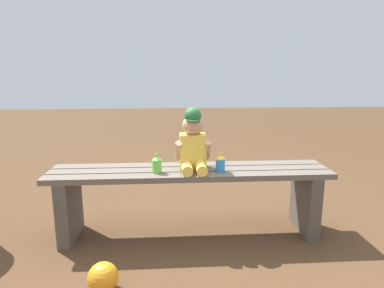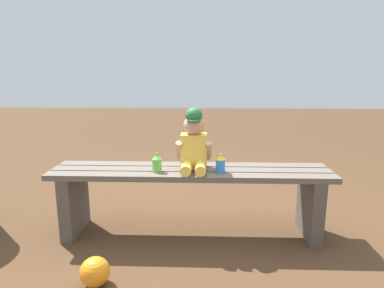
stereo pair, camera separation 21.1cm
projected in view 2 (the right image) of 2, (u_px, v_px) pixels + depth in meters
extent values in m
plane|color=#4C331E|center=(191.00, 233.00, 2.30)|extent=(16.00, 16.00, 0.00)
cube|color=#60564C|center=(190.00, 177.00, 2.08)|extent=(1.84, 0.11, 0.04)
cube|color=#60564C|center=(191.00, 172.00, 2.20)|extent=(1.84, 0.11, 0.04)
cube|color=#60564C|center=(191.00, 166.00, 2.32)|extent=(1.84, 0.11, 0.04)
cube|color=#524941|center=(74.00, 203.00, 2.28)|extent=(0.08, 0.35, 0.43)
cube|color=#524941|center=(310.00, 206.00, 2.23)|extent=(0.08, 0.35, 0.43)
cube|color=#F2C64C|center=(194.00, 151.00, 2.20)|extent=(0.17, 0.12, 0.23)
sphere|color=tan|center=(194.00, 125.00, 2.16)|extent=(0.14, 0.14, 0.14)
cylinder|color=#266633|center=(194.00, 120.00, 2.12)|extent=(0.09, 0.09, 0.01)
sphere|color=#266633|center=(194.00, 116.00, 2.15)|extent=(0.11, 0.11, 0.11)
cylinder|color=#FED050|center=(186.00, 168.00, 2.10)|extent=(0.07, 0.16, 0.07)
cylinder|color=#FED050|center=(200.00, 168.00, 2.10)|extent=(0.07, 0.16, 0.07)
cylinder|color=tan|center=(179.00, 150.00, 2.17)|extent=(0.04, 0.12, 0.14)
cylinder|color=tan|center=(208.00, 150.00, 2.16)|extent=(0.04, 0.12, 0.14)
cylinder|color=#66CC4C|center=(157.00, 165.00, 2.13)|extent=(0.06, 0.06, 0.08)
cone|color=#66CC4C|center=(157.00, 157.00, 2.12)|extent=(0.06, 0.06, 0.03)
cylinder|color=#66CC4C|center=(157.00, 154.00, 2.12)|extent=(0.01, 0.01, 0.02)
cylinder|color=#338CE5|center=(220.00, 166.00, 2.12)|extent=(0.06, 0.06, 0.08)
cone|color=yellow|center=(221.00, 158.00, 2.11)|extent=(0.06, 0.06, 0.03)
cylinder|color=yellow|center=(221.00, 155.00, 2.11)|extent=(0.01, 0.01, 0.02)
sphere|color=orange|center=(95.00, 272.00, 1.73)|extent=(0.16, 0.16, 0.16)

